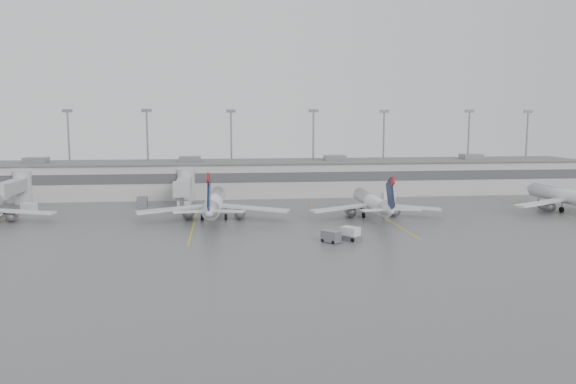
{
  "coord_description": "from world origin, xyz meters",
  "views": [
    {
      "loc": [
        -12.37,
        -76.83,
        18.31
      ],
      "look_at": [
        -0.51,
        24.0,
        5.0
      ],
      "focal_mm": 35.0,
      "sensor_mm": 36.0,
      "label": 1
    }
  ],
  "objects": [
    {
      "name": "stand_markings",
      "position": [
        -0.0,
        24.0,
        0.01
      ],
      "size": [
        105.25,
        40.0,
        0.01
      ],
      "color": "#D2C40C",
      "rests_on": "ground"
    },
    {
      "name": "jet_mid_left",
      "position": [
        -13.98,
        25.01,
        3.11
      ],
      "size": [
        27.55,
        30.92,
        10.0
      ],
      "rotation": [
        0.0,
        0.0,
        -0.05
      ],
      "color": "silver",
      "rests_on": "ground"
    },
    {
      "name": "gse_loader",
      "position": [
        -29.09,
        41.74,
        1.02
      ],
      "size": [
        2.18,
        3.35,
        2.04
      ],
      "primitive_type": "cube",
      "rotation": [
        0.0,
        0.0,
        0.04
      ],
      "color": "slate",
      "rests_on": "ground"
    },
    {
      "name": "light_masts",
      "position": [
        0.0,
        63.75,
        12.03
      ],
      "size": [
        142.4,
        8.0,
        20.6
      ],
      "color": "gray",
      "rests_on": "ground"
    },
    {
      "name": "baggage_tug",
      "position": [
        6.73,
        4.85,
        0.79
      ],
      "size": [
        3.53,
        3.66,
        2.04
      ],
      "rotation": [
        0.0,
        0.0,
        0.71
      ],
      "color": "silver",
      "rests_on": "ground"
    },
    {
      "name": "cone_a",
      "position": [
        -50.55,
        31.53,
        0.3
      ],
      "size": [
        0.38,
        0.38,
        0.61
      ],
      "primitive_type": "cone",
      "color": "#DA5E04",
      "rests_on": "ground"
    },
    {
      "name": "ground",
      "position": [
        0.0,
        0.0,
        0.0
      ],
      "size": [
        260.0,
        260.0,
        0.0
      ],
      "primitive_type": "plane",
      "color": "#4F4F51",
      "rests_on": "ground"
    },
    {
      "name": "cone_b",
      "position": [
        -15.14,
        36.33,
        0.3
      ],
      "size": [
        0.37,
        0.37,
        0.6
      ],
      "primitive_type": "cone",
      "color": "#DA5E04",
      "rests_on": "ground"
    },
    {
      "name": "terminal",
      "position": [
        -0.01,
        57.98,
        4.17
      ],
      "size": [
        152.0,
        17.0,
        9.45
      ],
      "color": "#ADADA8",
      "rests_on": "ground"
    },
    {
      "name": "gse_uld_c",
      "position": [
        24.31,
        43.45,
        0.96
      ],
      "size": [
        2.74,
        1.86,
        1.91
      ],
      "primitive_type": "cube",
      "rotation": [
        0.0,
        0.0,
        0.02
      ],
      "color": "silver",
      "rests_on": "ground"
    },
    {
      "name": "jet_mid_right",
      "position": [
        15.54,
        24.13,
        2.78
      ],
      "size": [
        24.69,
        27.67,
        8.95
      ],
      "rotation": [
        0.0,
        0.0,
        -0.02
      ],
      "color": "silver",
      "rests_on": "ground"
    },
    {
      "name": "jet_bridge_left",
      "position": [
        -55.5,
        45.72,
        3.87
      ],
      "size": [
        4.0,
        17.2,
        7.0
      ],
      "color": "#AAADAF",
      "rests_on": "ground"
    },
    {
      "name": "jet_far_right",
      "position": [
        55.83,
        25.54,
        3.0
      ],
      "size": [
        26.6,
        29.84,
        9.65
      ],
      "rotation": [
        0.0,
        0.0,
        0.04
      ],
      "color": "silver",
      "rests_on": "ground"
    },
    {
      "name": "cone_d",
      "position": [
        58.36,
        37.92,
        0.3
      ],
      "size": [
        0.38,
        0.38,
        0.61
      ],
      "primitive_type": "cone",
      "color": "#DA5E04",
      "rests_on": "ground"
    },
    {
      "name": "gse_uld_b",
      "position": [
        -20.11,
        36.95,
        0.95
      ],
      "size": [
        2.87,
        2.07,
        1.9
      ],
      "primitive_type": "cube",
      "rotation": [
        0.0,
        0.0,
        -0.11
      ],
      "color": "silver",
      "rests_on": "ground"
    },
    {
      "name": "baggage_cart",
      "position": [
        3.53,
        3.65,
        0.93
      ],
      "size": [
        3.02,
        3.15,
        1.79
      ],
      "rotation": [
        0.0,
        0.0,
        0.71
      ],
      "color": "slate",
      "rests_on": "ground"
    },
    {
      "name": "gse_uld_a",
      "position": [
        -50.18,
        36.96,
        0.93
      ],
      "size": [
        3.07,
        2.55,
        1.87
      ],
      "primitive_type": "cube",
      "rotation": [
        0.0,
        0.0,
        -0.35
      ],
      "color": "silver",
      "rests_on": "ground"
    },
    {
      "name": "jet_bridge_right",
      "position": [
        -20.5,
        45.72,
        3.87
      ],
      "size": [
        4.0,
        17.2,
        7.0
      ],
      "color": "#AAADAF",
      "rests_on": "ground"
    },
    {
      "name": "cone_c",
      "position": [
        5.79,
        38.06,
        0.35
      ],
      "size": [
        0.44,
        0.44,
        0.7
      ],
      "primitive_type": "cone",
      "color": "#DA5E04",
      "rests_on": "ground"
    }
  ]
}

